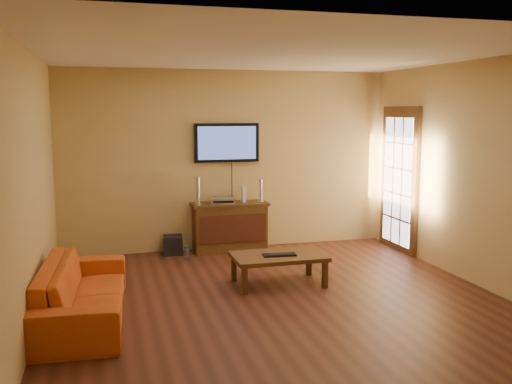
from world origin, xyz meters
name	(u,v)px	position (x,y,z in m)	size (l,w,h in m)	color
ground_plane	(275,298)	(0.00, 0.00, 0.00)	(5.00, 5.00, 0.00)	#3D1B10
room_walls	(261,145)	(0.00, 0.62, 1.69)	(5.00, 5.00, 5.00)	tan
french_door	(399,181)	(2.46, 1.70, 1.05)	(0.07, 1.02, 2.22)	#41260E
media_console	(230,227)	(-0.02, 2.27, 0.37)	(1.14, 0.44, 0.73)	#41260E
television	(227,143)	(-0.02, 2.45, 1.62)	(0.98, 0.08, 0.58)	black
coffee_table	(278,258)	(0.19, 0.49, 0.33)	(1.11, 0.67, 0.37)	#41260E
sofa	(83,282)	(-2.06, -0.13, 0.39)	(2.01, 0.59, 0.79)	#C04B15
speaker_left	(198,192)	(-0.50, 2.25, 0.92)	(0.11, 0.11, 0.41)	silver
speaker_right	(261,191)	(0.46, 2.27, 0.89)	(0.09, 0.09, 0.34)	silver
av_receiver	(223,201)	(-0.12, 2.26, 0.77)	(0.35, 0.25, 0.08)	silver
game_console	(244,194)	(0.21, 2.32, 0.85)	(0.05, 0.18, 0.24)	white
subwoofer	(173,245)	(-0.87, 2.30, 0.14)	(0.28, 0.28, 0.28)	black
bottle	(187,252)	(-0.72, 1.97, 0.10)	(0.07, 0.07, 0.20)	white
keyboard	(279,255)	(0.18, 0.43, 0.38)	(0.41, 0.18, 0.02)	black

